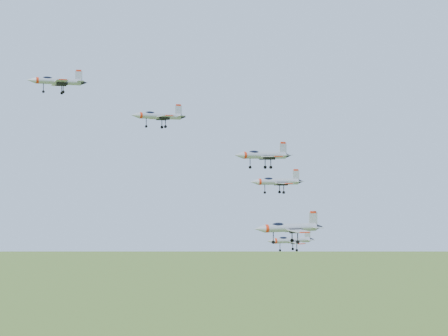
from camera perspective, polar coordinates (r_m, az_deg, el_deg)
name	(u,v)px	position (r m, az deg, el deg)	size (l,w,h in m)	color
jet_lead	(57,81)	(125.06, -15.05, 7.68)	(11.45, 9.42, 3.07)	#999EA4
jet_left_high	(158,116)	(122.41, -6.02, 4.77)	(11.47, 9.50, 3.07)	#999EA4
jet_right_high	(263,155)	(103.57, 3.55, 1.18)	(10.77, 8.92, 2.88)	#999EA4
jet_left_low	(277,181)	(131.14, 4.82, -1.24)	(12.23, 10.08, 3.27)	#999EA4
jet_right_low	(288,228)	(113.53, 5.90, -5.44)	(13.58, 11.20, 3.63)	#999EA4
jet_trail	(290,240)	(133.09, 6.08, -6.57)	(10.97, 9.03, 2.94)	#999EA4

